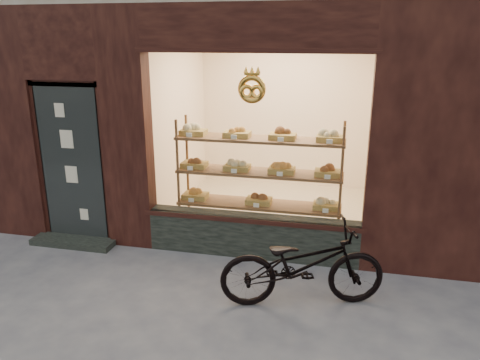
# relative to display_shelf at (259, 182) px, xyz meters

# --- Properties ---
(ground) EXTENTS (90.00, 90.00, 0.00)m
(ground) POSITION_rel_display_shelf_xyz_m (-0.45, -2.55, -0.87)
(ground) COLOR #4D4D59
(display_shelf) EXTENTS (2.20, 0.45, 1.70)m
(display_shelf) POSITION_rel_display_shelf_xyz_m (0.00, 0.00, 0.00)
(display_shelf) COLOR brown
(display_shelf) RESTS_ON ground
(bicycle) EXTENTS (1.82, 1.05, 0.90)m
(bicycle) POSITION_rel_display_shelf_xyz_m (0.73, -1.43, -0.42)
(bicycle) COLOR black
(bicycle) RESTS_ON ground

